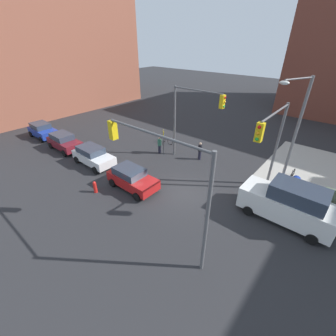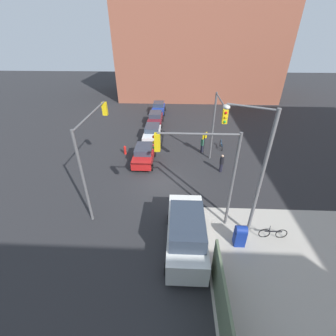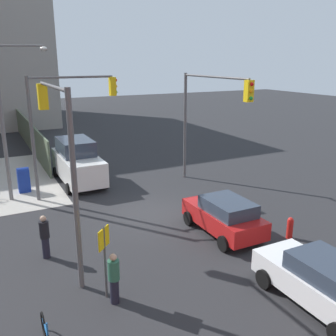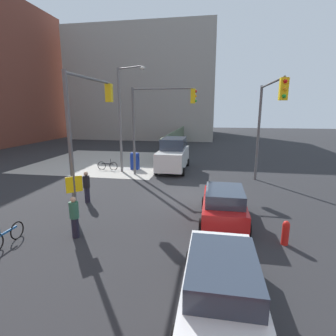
# 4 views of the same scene
# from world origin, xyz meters

# --- Properties ---
(ground_plane) EXTENTS (120.00, 120.00, 0.00)m
(ground_plane) POSITION_xyz_m (0.00, 0.00, 0.00)
(ground_plane) COLOR #28282B
(sidewalk_corner) EXTENTS (12.00, 12.00, 0.01)m
(sidewalk_corner) POSITION_xyz_m (9.00, 9.00, 0.01)
(sidewalk_corner) COLOR #ADA89E
(sidewalk_corner) RESTS_ON ground
(building_brick_west) EXTENTS (16.00, 28.00, 18.03)m
(building_brick_west) POSITION_xyz_m (-32.00, 4.65, 9.02)
(building_brick_west) COLOR #93513D
(building_brick_west) RESTS_ON ground
(traffic_signal_nw_corner) EXTENTS (4.88, 0.36, 6.50)m
(traffic_signal_nw_corner) POSITION_xyz_m (-2.66, 4.50, 4.59)
(traffic_signal_nw_corner) COLOR #59595B
(traffic_signal_nw_corner) RESTS_ON ground
(traffic_signal_se_corner) EXTENTS (6.29, 0.36, 6.50)m
(traffic_signal_se_corner) POSITION_xyz_m (2.07, -4.50, 4.68)
(traffic_signal_se_corner) COLOR #59595B
(traffic_signal_se_corner) RESTS_ON ground
(traffic_signal_ne_corner) EXTENTS (0.36, 4.77, 6.50)m
(traffic_signal_ne_corner) POSITION_xyz_m (4.50, 2.71, 4.59)
(traffic_signal_ne_corner) COLOR #59595B
(traffic_signal_ne_corner) RESTS_ON ground
(street_lamp_corner) EXTENTS (1.37, 2.47, 8.00)m
(street_lamp_corner) POSITION_xyz_m (5.05, 5.46, 4.70)
(street_lamp_corner) COLOR slate
(street_lamp_corner) RESTS_ON ground
(warning_sign_two_way) EXTENTS (0.48, 0.48, 2.40)m
(warning_sign_two_way) POSITION_xyz_m (-5.40, 3.94, 1.64)
(warning_sign_two_way) COLOR #4C4C4C
(warning_sign_two_way) RESTS_ON ground
(mailbox_blue) EXTENTS (0.56, 0.64, 1.43)m
(mailbox_blue) POSITION_xyz_m (6.20, 5.00, 0.76)
(mailbox_blue) COLOR navy
(mailbox_blue) RESTS_ON ground
(fire_hydrant) EXTENTS (0.26, 0.26, 0.94)m
(fire_hydrant) POSITION_xyz_m (-5.00, -4.20, 0.49)
(fire_hydrant) COLOR red
(fire_hydrant) RESTS_ON ground
(coupe_maroon) EXTENTS (4.08, 2.02, 1.62)m
(coupe_maroon) POSITION_xyz_m (-13.80, -1.83, 0.84)
(coupe_maroon) COLOR maroon
(coupe_maroon) RESTS_ON ground
(hatchback_blue) EXTENTS (3.86, 2.02, 1.62)m
(hatchback_blue) POSITION_xyz_m (-18.79, -1.80, 0.84)
(hatchback_blue) COLOR #1E389E
(hatchback_blue) RESTS_ON ground
(hatchback_red) EXTENTS (4.02, 2.02, 1.62)m
(hatchback_red) POSITION_xyz_m (-3.37, -1.99, 0.84)
(hatchback_red) COLOR #B21919
(hatchback_red) RESTS_ON ground
(coupe_white) EXTENTS (4.26, 2.02, 1.62)m
(coupe_white) POSITION_xyz_m (-8.82, -1.75, 0.84)
(coupe_white) COLOR white
(coupe_white) RESTS_ON ground
(van_white_delivery) EXTENTS (5.40, 2.32, 2.62)m
(van_white_delivery) POSITION_xyz_m (6.59, 1.80, 1.28)
(van_white_delivery) COLOR white
(van_white_delivery) RESTS_ON ground
(pedestrian_crossing) EXTENTS (0.36, 0.36, 1.72)m
(pedestrian_crossing) POSITION_xyz_m (-2.00, 5.20, 0.89)
(pedestrian_crossing) COLOR black
(pedestrian_crossing) RESTS_ON ground
(pedestrian_waiting) EXTENTS (0.36, 0.36, 1.68)m
(pedestrian_waiting) POSITION_xyz_m (-5.80, 3.80, 0.87)
(pedestrian_waiting) COLOR #2D664C
(pedestrian_waiting) RESTS_ON ground
(bicycle_leaning_on_fence) EXTENTS (0.05, 1.75, 0.97)m
(bicycle_leaning_on_fence) POSITION_xyz_m (5.60, 7.20, 0.35)
(bicycle_leaning_on_fence) COLOR black
(bicycle_leaning_on_fence) RESTS_ON ground
(bicycle_at_crosswalk) EXTENTS (1.75, 0.05, 0.97)m
(bicycle_at_crosswalk) POSITION_xyz_m (-6.80, 6.00, 0.35)
(bicycle_at_crosswalk) COLOR black
(bicycle_at_crosswalk) RESTS_ON ground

